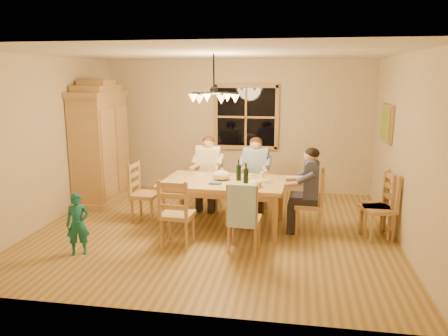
% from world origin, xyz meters
% --- Properties ---
extents(floor, '(5.50, 5.50, 0.00)m').
position_xyz_m(floor, '(0.00, 0.00, 0.00)').
color(floor, olive).
rests_on(floor, ground).
extents(ceiling, '(5.50, 5.00, 0.02)m').
position_xyz_m(ceiling, '(0.00, 0.00, 2.70)').
color(ceiling, white).
rests_on(ceiling, wall_back).
extents(wall_back, '(5.50, 0.02, 2.70)m').
position_xyz_m(wall_back, '(0.00, 2.50, 1.35)').
color(wall_back, '#C6B48C').
rests_on(wall_back, floor).
extents(wall_left, '(0.02, 5.00, 2.70)m').
position_xyz_m(wall_left, '(-2.75, 0.00, 1.35)').
color(wall_left, '#C6B48C').
rests_on(wall_left, floor).
extents(wall_right, '(0.02, 5.00, 2.70)m').
position_xyz_m(wall_right, '(2.75, 0.00, 1.35)').
color(wall_right, '#C6B48C').
rests_on(wall_right, floor).
extents(window, '(1.30, 0.06, 1.30)m').
position_xyz_m(window, '(0.20, 2.47, 1.55)').
color(window, black).
rests_on(window, wall_back).
extents(painting, '(0.06, 0.78, 0.64)m').
position_xyz_m(painting, '(2.71, 1.20, 1.60)').
color(painting, olive).
rests_on(painting, wall_right).
extents(chandelier, '(0.77, 0.68, 0.71)m').
position_xyz_m(chandelier, '(-0.00, 0.00, 2.08)').
color(chandelier, black).
rests_on(chandelier, ceiling).
extents(armoire, '(0.66, 1.40, 2.30)m').
position_xyz_m(armoire, '(-2.42, 1.24, 1.06)').
color(armoire, olive).
rests_on(armoire, floor).
extents(dining_table, '(1.98, 1.27, 0.76)m').
position_xyz_m(dining_table, '(0.12, 0.18, 0.66)').
color(dining_table, tan).
rests_on(dining_table, floor).
extents(chair_far_left, '(0.46, 0.44, 0.99)m').
position_xyz_m(chair_far_left, '(-0.31, 1.11, 0.30)').
color(chair_far_left, tan).
rests_on(chair_far_left, floor).
extents(chair_far_right, '(0.46, 0.44, 0.99)m').
position_xyz_m(chair_far_right, '(0.54, 1.06, 0.30)').
color(chair_far_right, tan).
rests_on(chair_far_right, floor).
extents(chair_near_left, '(0.46, 0.44, 0.99)m').
position_xyz_m(chair_near_left, '(-0.40, -0.71, 0.30)').
color(chair_near_left, tan).
rests_on(chair_near_left, floor).
extents(chair_near_right, '(0.46, 0.44, 0.99)m').
position_xyz_m(chair_near_right, '(0.56, -0.75, 0.30)').
color(chair_near_right, tan).
rests_on(chair_near_right, floor).
extents(chair_end_left, '(0.44, 0.46, 0.99)m').
position_xyz_m(chair_end_left, '(-1.21, 0.24, 0.30)').
color(chair_end_left, tan).
rests_on(chair_end_left, floor).
extents(chair_end_right, '(0.44, 0.46, 0.99)m').
position_xyz_m(chair_end_right, '(1.45, 0.11, 0.30)').
color(chair_end_right, tan).
rests_on(chair_end_right, floor).
extents(adult_woman, '(0.41, 0.44, 0.87)m').
position_xyz_m(adult_woman, '(-0.31, 1.11, 0.84)').
color(adult_woman, beige).
rests_on(adult_woman, floor).
extents(adult_plaid_man, '(0.41, 0.44, 0.87)m').
position_xyz_m(adult_plaid_man, '(0.54, 1.06, 0.84)').
color(adult_plaid_man, '#366196').
rests_on(adult_plaid_man, floor).
extents(adult_slate_man, '(0.44, 0.41, 0.87)m').
position_xyz_m(adult_slate_man, '(1.45, 0.11, 0.84)').
color(adult_slate_man, '#3F4366').
rests_on(adult_slate_man, floor).
extents(towel, '(0.38, 0.12, 0.58)m').
position_xyz_m(towel, '(0.55, -0.94, 0.70)').
color(towel, '#A4C5DE').
rests_on(towel, chair_near_right).
extents(wine_bottle_a, '(0.08, 0.08, 0.33)m').
position_xyz_m(wine_bottle_a, '(0.35, 0.22, 0.93)').
color(wine_bottle_a, black).
rests_on(wine_bottle_a, dining_table).
extents(wine_bottle_b, '(0.08, 0.08, 0.33)m').
position_xyz_m(wine_bottle_b, '(0.49, -0.00, 0.93)').
color(wine_bottle_b, black).
rests_on(wine_bottle_b, dining_table).
extents(plate_woman, '(0.26, 0.26, 0.02)m').
position_xyz_m(plate_woman, '(-0.40, 0.50, 0.77)').
color(plate_woman, white).
rests_on(plate_woman, dining_table).
extents(plate_plaid, '(0.26, 0.26, 0.02)m').
position_xyz_m(plate_plaid, '(0.50, 0.53, 0.77)').
color(plate_plaid, white).
rests_on(plate_plaid, dining_table).
extents(plate_slate, '(0.26, 0.26, 0.02)m').
position_xyz_m(plate_slate, '(0.76, 0.16, 0.77)').
color(plate_slate, white).
rests_on(plate_slate, dining_table).
extents(wine_glass_a, '(0.06, 0.06, 0.14)m').
position_xyz_m(wine_glass_a, '(0.04, 0.46, 0.83)').
color(wine_glass_a, silver).
rests_on(wine_glass_a, dining_table).
extents(wine_glass_b, '(0.06, 0.06, 0.14)m').
position_xyz_m(wine_glass_b, '(0.71, 0.28, 0.83)').
color(wine_glass_b, silver).
rests_on(wine_glass_b, dining_table).
extents(cap, '(0.20, 0.20, 0.11)m').
position_xyz_m(cap, '(0.65, -0.13, 0.82)').
color(cap, beige).
rests_on(cap, dining_table).
extents(napkin, '(0.19, 0.15, 0.03)m').
position_xyz_m(napkin, '(0.02, -0.06, 0.78)').
color(napkin, '#495E87').
rests_on(napkin, dining_table).
extents(cloth_bundle, '(0.28, 0.22, 0.15)m').
position_xyz_m(cloth_bundle, '(0.08, 0.21, 0.84)').
color(cloth_bundle, beige).
rests_on(cloth_bundle, dining_table).
extents(child, '(0.36, 0.30, 0.85)m').
position_xyz_m(child, '(-1.64, -1.23, 0.42)').
color(child, '#176A68').
rests_on(child, floor).
extents(chair_spare_front, '(0.53, 0.55, 0.99)m').
position_xyz_m(chair_spare_front, '(2.45, 0.04, 0.30)').
color(chair_spare_front, tan).
rests_on(chair_spare_front, floor).
extents(chair_spare_back, '(0.42, 0.44, 0.99)m').
position_xyz_m(chair_spare_back, '(2.45, 0.17, 0.30)').
color(chair_spare_back, tan).
rests_on(chair_spare_back, floor).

